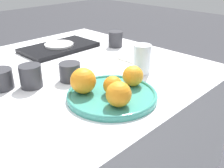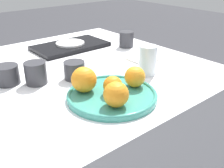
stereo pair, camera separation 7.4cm
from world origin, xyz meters
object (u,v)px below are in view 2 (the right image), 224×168
at_px(orange_2, 84,80).
at_px(cup_2, 36,73).
at_px(serving_tray, 70,46).
at_px(cup_0, 126,39).
at_px(water_glass, 148,60).
at_px(orange_1, 135,77).
at_px(napkin, 142,59).
at_px(orange_0, 113,85).
at_px(cup_1, 7,75).
at_px(fruit_platter, 112,95).
at_px(orange_3, 116,94).
at_px(side_plate, 70,43).
at_px(cup_3, 74,70).

height_order(orange_2, cup_2, orange_2).
relative_size(serving_tray, cup_0, 4.62).
bearing_deg(serving_tray, water_glass, -83.93).
xyz_separation_m(orange_1, cup_0, (0.32, 0.39, -0.01)).
bearing_deg(cup_0, orange_2, -146.72).
distance_m(orange_2, serving_tray, 0.54).
height_order(cup_0, napkin, cup_0).
height_order(orange_0, cup_2, cup_2).
height_order(orange_2, cup_0, orange_2).
xyz_separation_m(orange_1, cup_1, (-0.31, 0.33, -0.02)).
bearing_deg(fruit_platter, orange_1, -2.91).
height_order(orange_3, cup_2, orange_3).
bearing_deg(napkin, orange_2, -163.64).
bearing_deg(water_glass, orange_0, -163.71).
relative_size(side_plate, cup_0, 1.82).
height_order(fruit_platter, serving_tray, same).
distance_m(fruit_platter, cup_0, 0.57).
bearing_deg(side_plate, serving_tray, -90.00).
relative_size(orange_3, side_plate, 0.53).
distance_m(orange_0, napkin, 0.39).
height_order(orange_0, side_plate, orange_0).
relative_size(cup_2, napkin, 0.75).
height_order(water_glass, serving_tray, water_glass).
relative_size(orange_2, side_plate, 0.58).
distance_m(orange_0, serving_tray, 0.58).
xyz_separation_m(cup_1, cup_3, (0.21, -0.12, -0.00)).
height_order(orange_0, serving_tray, orange_0).
height_order(serving_tray, cup_3, cup_3).
height_order(orange_0, cup_3, orange_0).
height_order(orange_2, orange_3, orange_2).
xyz_separation_m(side_plate, cup_1, (-0.40, -0.23, 0.01)).
bearing_deg(cup_3, cup_2, 158.16).
relative_size(cup_0, cup_1, 0.93).
distance_m(orange_1, cup_3, 0.24).
bearing_deg(side_plate, cup_1, -150.58).
xyz_separation_m(orange_0, napkin, (0.33, 0.19, -0.04)).
relative_size(side_plate, cup_1, 1.70).
relative_size(orange_1, napkin, 0.66).
distance_m(orange_2, cup_2, 0.20).
height_order(fruit_platter, orange_2, orange_2).
height_order(cup_3, napkin, cup_3).
height_order(orange_2, cup_1, orange_2).
height_order(orange_3, serving_tray, orange_3).
relative_size(cup_0, cup_2, 0.98).
bearing_deg(cup_2, serving_tray, 42.11).
bearing_deg(fruit_platter, orange_0, -56.18).
bearing_deg(orange_2, fruit_platter, -52.58).
xyz_separation_m(serving_tray, cup_2, (-0.32, -0.29, 0.03)).
xyz_separation_m(orange_0, cup_1, (-0.22, 0.33, -0.01)).
bearing_deg(fruit_platter, water_glass, 15.76).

